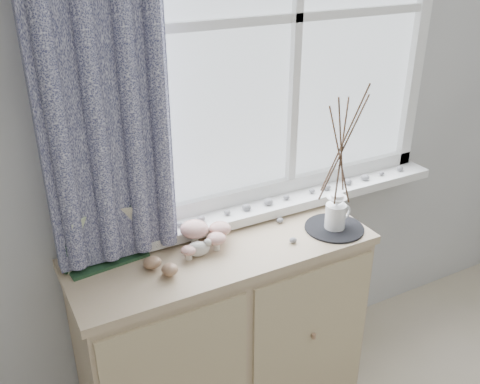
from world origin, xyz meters
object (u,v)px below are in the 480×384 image
at_px(botanical_book, 107,239).
at_px(toadstool_cluster, 204,233).
at_px(twig_pitcher, 342,146).
at_px(sideboard, 225,333).

distance_m(botanical_book, toadstool_cluster, 0.37).
bearing_deg(botanical_book, twig_pitcher, -16.77).
bearing_deg(twig_pitcher, sideboard, 166.64).
distance_m(botanical_book, twig_pitcher, 0.94).
bearing_deg(botanical_book, sideboard, -17.35).
relative_size(sideboard, toadstool_cluster, 5.16).
bearing_deg(toadstool_cluster, botanical_book, 174.49).
height_order(sideboard, twig_pitcher, twig_pitcher).
xyz_separation_m(botanical_book, toadstool_cluster, (0.36, -0.04, -0.06)).
distance_m(sideboard, twig_pitcher, 0.92).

